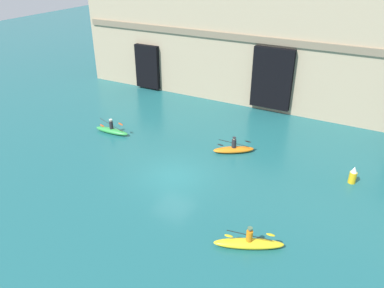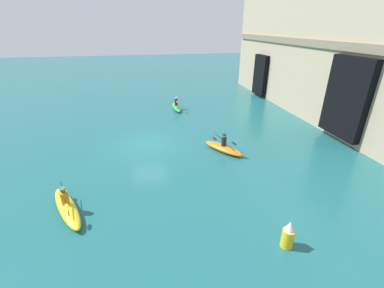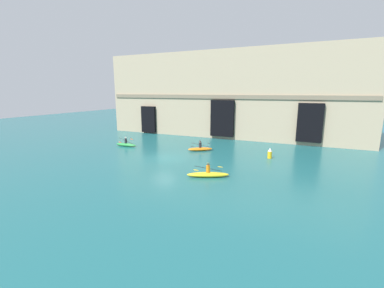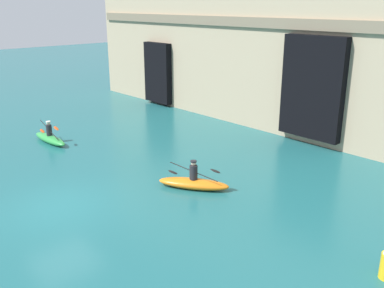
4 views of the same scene
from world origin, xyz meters
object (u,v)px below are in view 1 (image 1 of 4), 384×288
object	(u,v)px
kayak_green	(112,130)
kayak_orange	(234,149)
kayak_yellow	(249,243)
marker_buoy	(353,175)

from	to	relation	value
kayak_green	kayak_orange	bearing A→B (deg)	7.30
kayak_yellow	marker_buoy	bearing A→B (deg)	40.72
kayak_orange	marker_buoy	world-z (taller)	kayak_orange
kayak_yellow	marker_buoy	distance (m)	9.29
kayak_orange	kayak_yellow	bearing A→B (deg)	-96.71
kayak_green	marker_buoy	bearing A→B (deg)	2.45
kayak_orange	kayak_green	bearing A→B (deg)	156.19
kayak_green	marker_buoy	world-z (taller)	kayak_green
kayak_orange	marker_buoy	bearing A→B (deg)	-34.60
kayak_orange	marker_buoy	size ratio (longest dim) A/B	2.50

